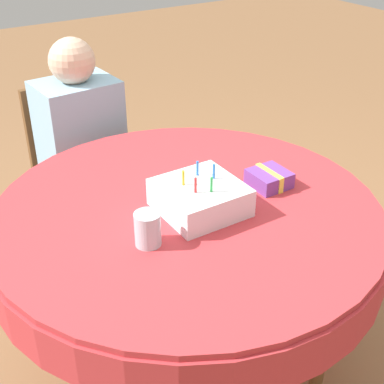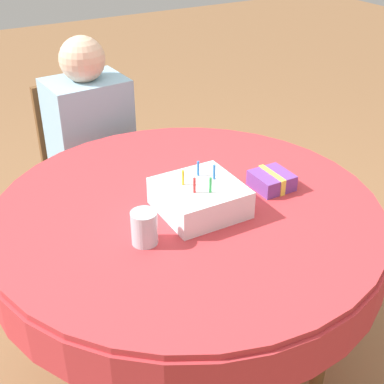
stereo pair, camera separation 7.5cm
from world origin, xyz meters
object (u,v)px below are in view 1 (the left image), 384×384
object	(u,v)px
person	(83,142)
birthday_cake	(200,197)
drinking_glass	(148,229)
chair	(79,174)
gift_box	(269,179)

from	to	relation	value
person	birthday_cake	xyz separation A→B (m)	(0.04, -0.88, 0.15)
person	drinking_glass	distance (m)	0.99
person	birthday_cake	size ratio (longest dim) A/B	4.56
chair	person	distance (m)	0.22
chair	person	bearing A→B (deg)	-90.00
person	drinking_glass	bearing A→B (deg)	-104.46
birthday_cake	drinking_glass	size ratio (longest dim) A/B	2.43
chair	person	size ratio (longest dim) A/B	0.79
chair	person	world-z (taller)	person
gift_box	birthday_cake	bearing A→B (deg)	-179.20
chair	birthday_cake	size ratio (longest dim) A/B	3.59
chair	drinking_glass	world-z (taller)	chair
chair	birthday_cake	xyz separation A→B (m)	(0.05, -0.98, 0.35)
birthday_cake	gift_box	world-z (taller)	birthday_cake
person	birthday_cake	world-z (taller)	person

